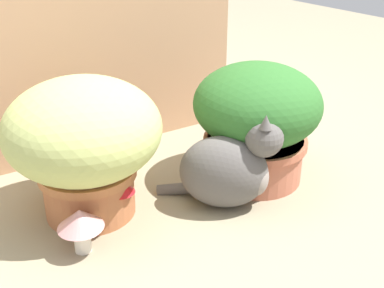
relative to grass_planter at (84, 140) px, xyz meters
name	(u,v)px	position (x,y,z in m)	size (l,w,h in m)	color
ground_plane	(173,216)	(0.19, -0.15, -0.23)	(6.00, 6.00, 0.00)	gray
cardboard_backdrop	(73,28)	(0.14, 0.38, 0.22)	(1.25, 0.03, 0.90)	tan
grass_planter	(84,140)	(0.00, 0.00, 0.00)	(0.43, 0.43, 0.40)	#B46840
leafy_planter	(256,119)	(0.53, -0.10, -0.02)	(0.40, 0.40, 0.38)	#BB684D
cat	(230,169)	(0.36, -0.19, -0.11)	(0.32, 0.33, 0.32)	#5A5552
mushroom_ornament_red	(120,190)	(0.06, -0.09, -0.13)	(0.08, 0.08, 0.13)	silver
mushroom_ornament_pink	(80,222)	(-0.09, -0.16, -0.14)	(0.12, 0.12, 0.12)	silver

